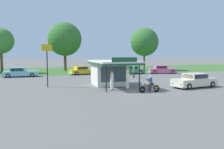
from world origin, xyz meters
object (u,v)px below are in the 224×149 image
object	(u,v)px
motorcycle_with_rider	(150,85)
parked_car_back_row_far_left	(162,70)
parked_car_back_row_far_right	(20,73)
parked_car_back_row_centre_right	(83,71)
gas_pump_nearside	(112,82)
roadside_pole_sign	(47,58)
gas_pump_offside	(128,81)
parked_car_second_row_spare	(130,70)
featured_classic_sedan	(194,81)
bystander_chatting_near_pumps	(134,72)

from	to	relation	value
motorcycle_with_rider	parked_car_back_row_far_left	xyz separation A→B (m)	(11.48, 17.82, 0.02)
parked_car_back_row_far_right	parked_car_back_row_centre_right	world-z (taller)	parked_car_back_row_far_right
gas_pump_nearside	roadside_pole_sign	size ratio (longest dim) A/B	0.41
motorcycle_with_rider	gas_pump_nearside	bearing A→B (deg)	143.61
parked_car_back_row_far_right	roadside_pole_sign	size ratio (longest dim) A/B	1.15
gas_pump_offside	roadside_pole_sign	size ratio (longest dim) A/B	0.42
gas_pump_nearside	motorcycle_with_rider	xyz separation A→B (m)	(3.08, -2.27, -0.22)
motorcycle_with_rider	parked_car_second_row_spare	bearing A→B (deg)	73.88
motorcycle_with_rider	parked_car_back_row_far_left	size ratio (longest dim) A/B	0.42
parked_car_back_row_far_left	parked_car_back_row_far_right	xyz separation A→B (m)	(-24.59, 1.23, -0.00)
parked_car_back_row_centre_right	gas_pump_nearside	bearing A→B (deg)	-90.63
gas_pump_offside	featured_classic_sedan	size ratio (longest dim) A/B	0.36
gas_pump_offside	motorcycle_with_rider	bearing A→B (deg)	-58.80
motorcycle_with_rider	featured_classic_sedan	xyz separation A→B (m)	(6.13, 1.47, 0.05)
bystander_chatting_near_pumps	parked_car_second_row_spare	bearing A→B (deg)	73.55
bystander_chatting_near_pumps	roadside_pole_sign	size ratio (longest dim) A/B	0.38
motorcycle_with_rider	parked_car_back_row_far_right	size ratio (longest dim) A/B	0.42
gas_pump_offside	parked_car_second_row_spare	distance (m)	17.71
motorcycle_with_rider	parked_car_second_row_spare	size ratio (longest dim) A/B	0.41
parked_car_back_row_far_left	gas_pump_offside	bearing A→B (deg)	-129.57
roadside_pole_sign	parked_car_back_row_far_right	bearing A→B (deg)	106.96
gas_pump_offside	parked_car_back_row_far_right	distance (m)	20.48
parked_car_back_row_centre_right	motorcycle_with_rider	bearing A→B (deg)	-81.91
gas_pump_offside	parked_car_back_row_far_right	world-z (taller)	gas_pump_offside
gas_pump_nearside	parked_car_back_row_far_right	size ratio (longest dim) A/B	0.36
gas_pump_offside	bystander_chatting_near_pumps	distance (m)	11.22
motorcycle_with_rider	parked_car_back_row_far_right	bearing A→B (deg)	124.53
gas_pump_nearside	motorcycle_with_rider	world-z (taller)	gas_pump_nearside
gas_pump_nearside	roadside_pole_sign	xyz separation A→B (m)	(-6.13, 4.00, 2.33)
bystander_chatting_near_pumps	featured_classic_sedan	bearing A→B (deg)	-76.60
featured_classic_sedan	bystander_chatting_near_pumps	xyz separation A→B (m)	(-2.59, 10.88, 0.24)
parked_car_second_row_spare	parked_car_back_row_far_left	bearing A→B (deg)	-7.66
gas_pump_nearside	roadside_pole_sign	bearing A→B (deg)	146.90
featured_classic_sedan	bystander_chatting_near_pumps	bearing A→B (deg)	103.40
featured_classic_sedan	bystander_chatting_near_pumps	world-z (taller)	bystander_chatting_near_pumps
motorcycle_with_rider	parked_car_back_row_centre_right	world-z (taller)	motorcycle_with_rider
motorcycle_with_rider	roadside_pole_sign	bearing A→B (deg)	145.77
parked_car_second_row_spare	roadside_pole_sign	bearing A→B (deg)	-139.72
gas_pump_offside	bystander_chatting_near_pumps	size ratio (longest dim) A/B	1.12
parked_car_back_row_centre_right	parked_car_second_row_spare	world-z (taller)	parked_car_second_row_spare
parked_car_back_row_far_right	bystander_chatting_near_pumps	bearing A→B (deg)	-21.91
motorcycle_with_rider	gas_pump_offside	bearing A→B (deg)	121.20
roadside_pole_sign	gas_pump_nearside	bearing A→B (deg)	-33.10
featured_classic_sedan	gas_pump_offside	bearing A→B (deg)	173.94
featured_classic_sedan	parked_car_back_row_far_right	bearing A→B (deg)	137.58
parked_car_second_row_spare	bystander_chatting_near_pumps	size ratio (longest dim) A/B	3.12
motorcycle_with_rider	bystander_chatting_near_pumps	world-z (taller)	bystander_chatting_near_pumps
gas_pump_nearside	bystander_chatting_near_pumps	world-z (taller)	gas_pump_nearside
motorcycle_with_rider	parked_car_back_row_far_left	world-z (taller)	motorcycle_with_rider
gas_pump_offside	roadside_pole_sign	bearing A→B (deg)	152.97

